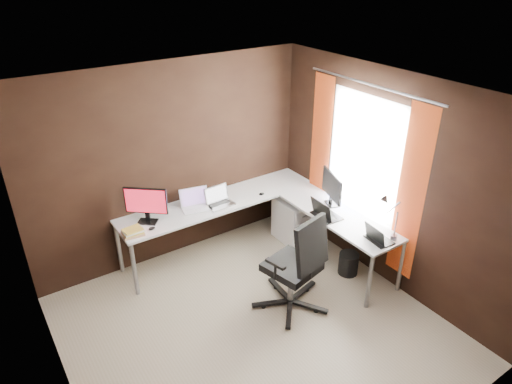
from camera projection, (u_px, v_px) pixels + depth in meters
room at (279, 213)px, 4.45m from camera, size 3.60×3.60×2.50m
desk at (264, 211)px, 5.69m from camera, size 2.65×2.25×0.73m
drawer_pedestal at (294, 219)px, 6.24m from camera, size 0.42×0.50×0.60m
monitor_left at (146, 203)px, 5.25m from camera, size 0.40×0.35×0.44m
monitor_right at (332, 187)px, 5.62m from camera, size 0.20×0.50×0.43m
laptop_white at (196, 204)px, 5.64m from camera, size 0.40×0.32×0.24m
laptop_silver at (219, 201)px, 5.72m from camera, size 0.34×0.25×0.22m
laptop_black_big at (325, 213)px, 5.43m from camera, size 0.26×0.36×0.23m
laptop_black_small at (378, 238)px, 4.98m from camera, size 0.24×0.31×0.20m
book_stack at (133, 232)px, 5.10m from camera, size 0.25×0.21×0.07m
mouse_left at (152, 228)px, 5.20m from camera, size 0.09×0.08×0.03m
mouse_corner at (262, 194)px, 5.95m from camera, size 0.08×0.06×0.03m
desk_lamp at (389, 213)px, 4.89m from camera, size 0.18×0.21×0.53m
office_chair at (294, 281)px, 4.99m from camera, size 0.66×0.68×1.18m
wastebasket at (348, 263)px, 5.62m from camera, size 0.31×0.31×0.28m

